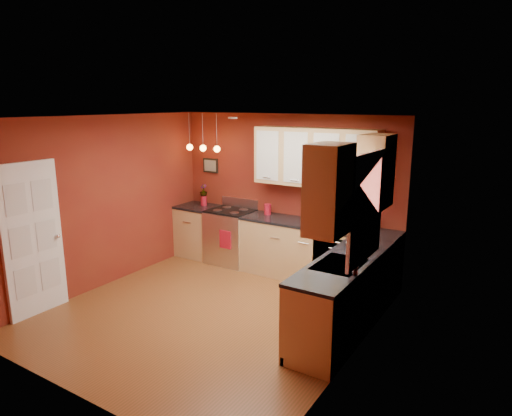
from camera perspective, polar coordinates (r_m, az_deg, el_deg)
The scene contains 27 objects.
floor at distance 6.36m, azimuth -5.76°, elevation -12.91°, with size 4.20×4.20×0.00m, color brown.
ceiling at distance 5.72m, azimuth -6.37°, elevation 11.20°, with size 4.00×4.20×0.02m, color white.
wall_back at distance 7.62m, azimuth 3.72°, elevation 1.88°, with size 4.00×0.02×2.60m, color maroon.
wall_front at distance 4.52m, azimuth -22.79°, elevation -7.13°, with size 4.00×0.02×2.60m, color maroon.
wall_left at distance 7.29m, azimuth -18.54°, elevation 0.69°, with size 0.02×4.20×2.60m, color maroon.
wall_right at distance 4.97m, azimuth 12.50°, elevation -4.60°, with size 0.02×4.20×2.60m, color maroon.
base_cabinets_back_left at distance 8.48m, azimuth -7.20°, elevation -2.94°, with size 0.70×0.60×0.90m, color tan.
base_cabinets_back_right at distance 7.27m, azimuth 7.57°, elevation -5.71°, with size 2.54×0.60×0.90m, color tan.
base_cabinets_right at distance 5.76m, azimuth 10.77°, elevation -11.03°, with size 0.60×2.10×0.90m, color tan.
counter_back_left at distance 8.36m, azimuth -7.29°, elevation 0.15°, with size 0.70×0.62×0.04m, color black.
counter_back_right at distance 7.13m, azimuth 7.69°, elevation -2.14°, with size 2.54×0.62×0.04m, color black.
counter_right at distance 5.59m, azimuth 10.98°, elevation -6.63°, with size 0.62×2.10×0.04m, color black.
gas_range at distance 8.05m, azimuth -3.17°, elevation -3.52°, with size 0.76×0.64×1.11m.
dishwasher_front at distance 6.88m, azimuth 9.37°, elevation -6.88°, with size 0.60×0.02×0.80m, color silver.
sink at distance 5.46m, azimuth 10.42°, elevation -7.15°, with size 0.50×0.70×0.33m.
window at distance 5.15m, azimuth 13.58°, elevation 0.46°, with size 0.06×1.02×1.22m.
door_left_wall at distance 6.66m, azimuth -26.14°, elevation -3.58°, with size 0.12×0.82×2.05m.
upper_cabinets_back at distance 7.10m, azimuth 7.41°, elevation 6.28°, with size 2.00×0.35×0.90m, color tan.
upper_cabinets_right at distance 5.17m, azimuth 12.26°, elevation 3.53°, with size 0.35×1.95×0.90m, color tan.
wall_picture at distance 8.39m, azimuth -5.69°, elevation 5.30°, with size 0.32×0.03×0.26m, color black.
pendant_lights at distance 8.03m, azimuth -6.63°, elevation 7.51°, with size 0.71×0.11×0.66m.
red_canister at distance 7.63m, azimuth 1.47°, elevation -0.16°, with size 0.12×0.12×0.18m.
red_vase at distance 8.35m, azimuth -6.55°, elevation 0.91°, with size 0.11×0.11×0.18m, color #A41122.
flowers at distance 8.31m, azimuth -6.58°, elevation 2.16°, with size 0.13×0.13×0.23m, color #A41122.
coffee_maker at distance 6.97m, azimuth 13.19°, elevation -1.41°, with size 0.23×0.23×0.29m.
soap_pump at distance 5.13m, azimuth 12.05°, elevation -7.29°, with size 0.07×0.08×0.16m, color white.
dish_towel at distance 7.71m, azimuth -3.88°, elevation -3.97°, with size 0.23×0.02×0.31m, color #A41122.
Camera 1 is at (3.55, -4.48, 2.79)m, focal length 32.00 mm.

